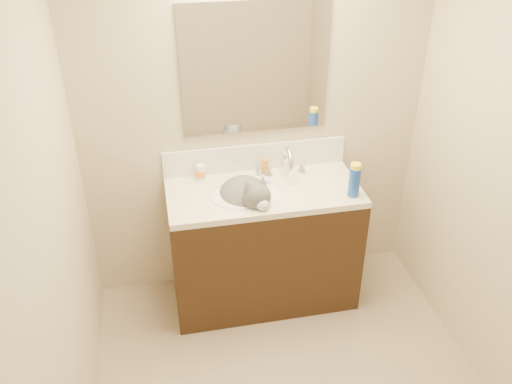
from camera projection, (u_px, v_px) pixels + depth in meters
name	position (u px, v px, depth m)	size (l,w,h in m)	color
room_shell	(316.00, 181.00, 2.21)	(2.24, 2.54, 2.52)	#BDAA8C
vanity_cabinet	(263.00, 247.00, 3.59)	(1.20, 0.55, 0.82)	black
counter_slab	(264.00, 192.00, 3.36)	(1.20, 0.55, 0.04)	beige
basin	(246.00, 204.00, 3.34)	(0.45, 0.36, 0.14)	white
faucet	(287.00, 164.00, 3.45)	(0.28, 0.20, 0.21)	silver
cat	(247.00, 197.00, 3.31)	(0.44, 0.48, 0.34)	#4E4B4E
backsplash	(255.00, 157.00, 3.52)	(1.20, 0.02, 0.18)	silver
mirror	(255.00, 69.00, 3.21)	(0.90, 0.02, 0.80)	white
pill_bottle	(201.00, 172.00, 3.43)	(0.06, 0.06, 0.10)	white
pill_label	(201.00, 173.00, 3.43)	(0.06, 0.06, 0.04)	orange
silver_jar	(259.00, 171.00, 3.49)	(0.05, 0.05, 0.06)	#B7B7BC
amber_bottle	(265.00, 166.00, 3.50)	(0.04, 0.04, 0.10)	orange
toothbrush	(268.00, 183.00, 3.41)	(0.01, 0.13, 0.01)	white
toothbrush_head	(268.00, 182.00, 3.41)	(0.02, 0.03, 0.02)	#6D9AE9
spray_can	(354.00, 182.00, 3.24)	(0.07, 0.07, 0.19)	#1843A9
spray_cap	(356.00, 167.00, 3.19)	(0.06, 0.06, 0.04)	yellow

